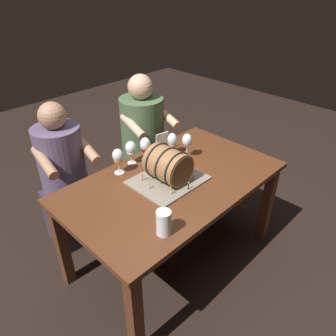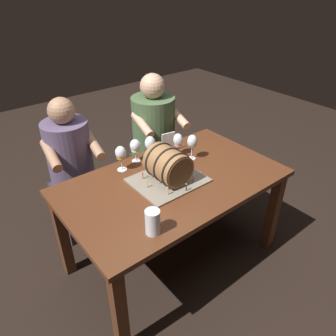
{
  "view_description": "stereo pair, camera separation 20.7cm",
  "coord_description": "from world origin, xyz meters",
  "px_view_note": "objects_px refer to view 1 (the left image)",
  "views": [
    {
      "loc": [
        -1.28,
        -1.22,
        1.92
      ],
      "look_at": [
        -0.03,
        0.01,
        0.83
      ],
      "focal_mm": 34.28,
      "sensor_mm": 36.0,
      "label": 1
    },
    {
      "loc": [
        -1.13,
        -1.36,
        1.92
      ],
      "look_at": [
        -0.03,
        0.01,
        0.83
      ],
      "focal_mm": 34.28,
      "sensor_mm": 36.0,
      "label": 2
    }
  ],
  "objects_px": {
    "dining_table": "(173,192)",
    "barrel_cake": "(168,167)",
    "menu_card": "(162,143)",
    "person_seated_left": "(66,182)",
    "wine_glass_amber": "(118,157)",
    "wine_glass_white": "(131,148)",
    "wine_glass_empty": "(187,141)",
    "wine_glass_rose": "(172,140)",
    "wine_glass_red": "(145,145)",
    "beer_pint": "(164,224)",
    "person_seated_right": "(143,143)"
  },
  "relations": [
    {
      "from": "dining_table",
      "to": "person_seated_left",
      "type": "distance_m",
      "value": 0.85
    },
    {
      "from": "wine_glass_amber",
      "to": "person_seated_right",
      "type": "height_order",
      "value": "person_seated_right"
    },
    {
      "from": "wine_glass_red",
      "to": "beer_pint",
      "type": "bearing_deg",
      "value": -125.03
    },
    {
      "from": "person_seated_right",
      "to": "wine_glass_rose",
      "type": "bearing_deg",
      "value": -106.3
    },
    {
      "from": "wine_glass_red",
      "to": "wine_glass_white",
      "type": "bearing_deg",
      "value": 160.33
    },
    {
      "from": "wine_glass_rose",
      "to": "wine_glass_empty",
      "type": "bearing_deg",
      "value": -69.76
    },
    {
      "from": "wine_glass_white",
      "to": "wine_glass_rose",
      "type": "height_order",
      "value": "wine_glass_white"
    },
    {
      "from": "person_seated_left",
      "to": "wine_glass_red",
      "type": "bearing_deg",
      "value": -44.06
    },
    {
      "from": "wine_glass_rose",
      "to": "person_seated_left",
      "type": "distance_m",
      "value": 0.87
    },
    {
      "from": "dining_table",
      "to": "beer_pint",
      "type": "xyz_separation_m",
      "value": [
        -0.4,
        -0.32,
        0.17
      ]
    },
    {
      "from": "wine_glass_white",
      "to": "person_seated_left",
      "type": "height_order",
      "value": "person_seated_left"
    },
    {
      "from": "barrel_cake",
      "to": "wine_glass_rose",
      "type": "bearing_deg",
      "value": 39.8
    },
    {
      "from": "barrel_cake",
      "to": "wine_glass_rose",
      "type": "height_order",
      "value": "barrel_cake"
    },
    {
      "from": "dining_table",
      "to": "person_seated_right",
      "type": "height_order",
      "value": "person_seated_right"
    },
    {
      "from": "barrel_cake",
      "to": "menu_card",
      "type": "bearing_deg",
      "value": 51.25
    },
    {
      "from": "barrel_cake",
      "to": "person_seated_right",
      "type": "bearing_deg",
      "value": 59.96
    },
    {
      "from": "wine_glass_rose",
      "to": "person_seated_right",
      "type": "bearing_deg",
      "value": 73.7
    },
    {
      "from": "wine_glass_empty",
      "to": "person_seated_left",
      "type": "bearing_deg",
      "value": 137.88
    },
    {
      "from": "dining_table",
      "to": "barrel_cake",
      "type": "distance_m",
      "value": 0.21
    },
    {
      "from": "menu_card",
      "to": "person_seated_right",
      "type": "xyz_separation_m",
      "value": [
        0.18,
        0.43,
        -0.23
      ]
    },
    {
      "from": "person_seated_left",
      "to": "menu_card",
      "type": "bearing_deg",
      "value": -35.0
    },
    {
      "from": "wine_glass_empty",
      "to": "beer_pint",
      "type": "height_order",
      "value": "wine_glass_empty"
    },
    {
      "from": "dining_table",
      "to": "beer_pint",
      "type": "distance_m",
      "value": 0.54
    },
    {
      "from": "wine_glass_empty",
      "to": "wine_glass_red",
      "type": "bearing_deg",
      "value": 141.83
    },
    {
      "from": "dining_table",
      "to": "wine_glass_rose",
      "type": "height_order",
      "value": "wine_glass_rose"
    },
    {
      "from": "beer_pint",
      "to": "person_seated_left",
      "type": "height_order",
      "value": "person_seated_left"
    },
    {
      "from": "barrel_cake",
      "to": "menu_card",
      "type": "relative_size",
      "value": 2.86
    },
    {
      "from": "dining_table",
      "to": "wine_glass_white",
      "type": "xyz_separation_m",
      "value": [
        -0.05,
        0.36,
        0.22
      ]
    },
    {
      "from": "wine_glass_red",
      "to": "wine_glass_empty",
      "type": "distance_m",
      "value": 0.3
    },
    {
      "from": "wine_glass_red",
      "to": "menu_card",
      "type": "bearing_deg",
      "value": 0.58
    },
    {
      "from": "wine_glass_white",
      "to": "wine_glass_empty",
      "type": "xyz_separation_m",
      "value": [
        0.34,
        -0.22,
        0.02
      ]
    },
    {
      "from": "person_seated_left",
      "to": "wine_glass_empty",
      "type": "bearing_deg",
      "value": -42.12
    },
    {
      "from": "wine_glass_white",
      "to": "wine_glass_amber",
      "type": "xyz_separation_m",
      "value": [
        -0.14,
        -0.04,
        0.01
      ]
    },
    {
      "from": "wine_glass_white",
      "to": "beer_pint",
      "type": "distance_m",
      "value": 0.76
    },
    {
      "from": "menu_card",
      "to": "person_seated_right",
      "type": "distance_m",
      "value": 0.52
    },
    {
      "from": "dining_table",
      "to": "barrel_cake",
      "type": "bearing_deg",
      "value": 157.59
    },
    {
      "from": "wine_glass_white",
      "to": "person_seated_right",
      "type": "xyz_separation_m",
      "value": [
        0.45,
        0.39,
        -0.27
      ]
    },
    {
      "from": "menu_card",
      "to": "person_seated_left",
      "type": "xyz_separation_m",
      "value": [
        -0.61,
        0.43,
        -0.27
      ]
    },
    {
      "from": "wine_glass_red",
      "to": "beer_pint",
      "type": "height_order",
      "value": "wine_glass_red"
    },
    {
      "from": "wine_glass_red",
      "to": "person_seated_left",
      "type": "xyz_separation_m",
      "value": [
        -0.44,
        0.43,
        -0.3
      ]
    },
    {
      "from": "wine_glass_amber",
      "to": "person_seated_right",
      "type": "xyz_separation_m",
      "value": [
        0.59,
        0.43,
        -0.28
      ]
    },
    {
      "from": "wine_glass_amber",
      "to": "wine_glass_red",
      "type": "bearing_deg",
      "value": 0.34
    },
    {
      "from": "wine_glass_red",
      "to": "person_seated_left",
      "type": "relative_size",
      "value": 0.15
    },
    {
      "from": "beer_pint",
      "to": "wine_glass_rose",
      "type": "bearing_deg",
      "value": 41.11
    },
    {
      "from": "wine_glass_rose",
      "to": "menu_card",
      "type": "bearing_deg",
      "value": 111.12
    },
    {
      "from": "person_seated_right",
      "to": "wine_glass_empty",
      "type": "bearing_deg",
      "value": -99.84
    },
    {
      "from": "dining_table",
      "to": "wine_glass_amber",
      "type": "height_order",
      "value": "wine_glass_amber"
    },
    {
      "from": "barrel_cake",
      "to": "wine_glass_empty",
      "type": "relative_size",
      "value": 2.39
    },
    {
      "from": "dining_table",
      "to": "person_seated_left",
      "type": "relative_size",
      "value": 1.26
    },
    {
      "from": "dining_table",
      "to": "menu_card",
      "type": "height_order",
      "value": "menu_card"
    }
  ]
}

